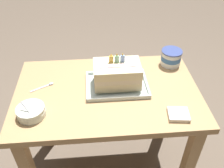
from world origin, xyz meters
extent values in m
plane|color=#6B5B4C|center=(0.00, 0.00, 0.00)|extent=(8.00, 8.00, 0.00)
cube|color=tan|center=(0.00, 0.00, 0.73)|extent=(1.01, 0.64, 0.04)
cube|color=tan|center=(0.44, -0.26, 0.35)|extent=(0.06, 0.06, 0.71)
cube|color=tan|center=(-0.44, 0.26, 0.35)|extent=(0.06, 0.06, 0.71)
cube|color=tan|center=(0.44, 0.26, 0.35)|extent=(0.06, 0.06, 0.71)
cube|color=silver|center=(0.06, 0.03, 0.75)|extent=(0.34, 0.24, 0.01)
cube|color=silver|center=(0.06, -0.08, 0.76)|extent=(0.34, 0.01, 0.02)
cube|color=silver|center=(0.06, 0.15, 0.76)|extent=(0.34, 0.01, 0.02)
cube|color=silver|center=(-0.11, 0.03, 0.76)|extent=(0.01, 0.22, 0.02)
cube|color=silver|center=(0.22, 0.03, 0.76)|extent=(0.01, 0.22, 0.02)
cube|color=beige|center=(0.06, 0.03, 0.79)|extent=(0.25, 0.16, 0.05)
cube|color=beige|center=(0.06, 0.03, 0.83)|extent=(0.25, 0.16, 0.03)
cube|color=beige|center=(0.06, 0.03, 0.87)|extent=(0.25, 0.16, 0.05)
cube|color=beige|center=(0.06, 0.02, 0.89)|extent=(0.19, 0.03, 0.00)
cube|color=#EFC64C|center=(0.03, 0.05, 0.91)|extent=(0.02, 0.01, 0.04)
ellipsoid|color=yellow|center=(0.03, 0.05, 0.94)|extent=(0.01, 0.01, 0.01)
cube|color=#99DB9E|center=(0.06, 0.05, 0.91)|extent=(0.02, 0.01, 0.04)
ellipsoid|color=yellow|center=(0.06, 0.05, 0.94)|extent=(0.01, 0.01, 0.01)
cube|color=#8CB7EA|center=(0.09, 0.05, 0.91)|extent=(0.02, 0.01, 0.04)
ellipsoid|color=yellow|center=(0.09, 0.05, 0.94)|extent=(0.01, 0.01, 0.01)
cylinder|color=silver|center=(-0.38, -0.15, 0.76)|extent=(0.14, 0.14, 0.03)
cylinder|color=silver|center=(-0.38, -0.15, 0.78)|extent=(0.14, 0.14, 0.03)
cylinder|color=silver|center=(-0.39, -0.17, 0.81)|extent=(0.05, 0.04, 0.05)
cylinder|color=white|center=(0.41, 0.22, 0.79)|extent=(0.12, 0.12, 0.09)
cylinder|color=#386BB2|center=(0.41, 0.22, 0.79)|extent=(0.12, 0.12, 0.03)
cylinder|color=#3F4F90|center=(0.41, 0.22, 0.84)|extent=(0.13, 0.13, 0.01)
ellipsoid|color=silver|center=(-0.31, 0.08, 0.75)|extent=(0.03, 0.03, 0.01)
cube|color=silver|center=(-0.37, 0.05, 0.75)|extent=(0.10, 0.06, 0.00)
cube|color=silver|center=(0.33, -0.22, 0.75)|extent=(0.11, 0.10, 0.02)
camera|label=1|loc=(-0.06, -1.03, 1.63)|focal=39.72mm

